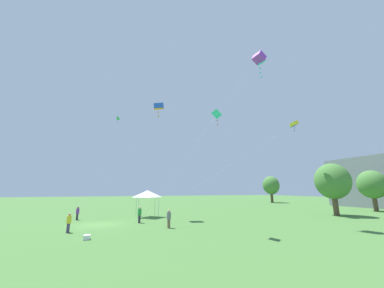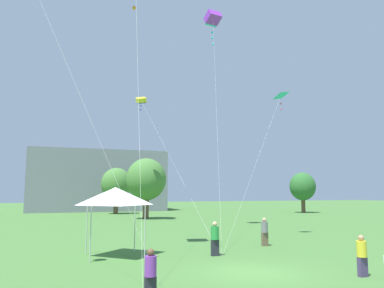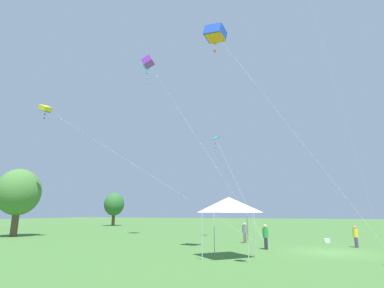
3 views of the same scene
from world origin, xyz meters
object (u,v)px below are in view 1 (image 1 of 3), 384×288
person_purple_shirt (78,213)px  kite_yellow_box_0 (294,124)px  person_green_shirt (140,214)px  person_grey_shirt (169,218)px  kite_cyan_delta_4 (217,115)px  kite_blue_box_1 (159,107)px  kite_green_diamond_3 (118,118)px  cooler_box (87,237)px  kite_purple_box_2 (259,58)px  festival_tent (148,194)px  person_yellow_shirt (69,222)px

person_purple_shirt → kite_yellow_box_0: (5.65, 29.20, 12.56)m
person_green_shirt → person_purple_shirt: size_ratio=1.12×
person_green_shirt → kite_yellow_box_0: kite_yellow_box_0 is taller
person_green_shirt → person_grey_shirt: bearing=118.3°
person_grey_shirt → kite_cyan_delta_4: (3.65, 3.45, 9.47)m
person_grey_shirt → kite_blue_box_1: bearing=146.0°
person_grey_shirt → kite_yellow_box_0: (-3.47, 20.29, 12.48)m
person_purple_shirt → kite_yellow_box_0: 32.28m
kite_green_diamond_3 → kite_blue_box_1: bearing=38.7°
cooler_box → kite_blue_box_1: bearing=147.3°
person_green_shirt → person_purple_shirt: (-4.92, -6.68, -0.10)m
kite_purple_box_2 → person_green_shirt: bearing=-112.9°
person_grey_shirt → kite_yellow_box_0: kite_yellow_box_0 is taller
person_green_shirt → kite_yellow_box_0: bearing=178.5°
person_green_shirt → person_grey_shirt: person_green_shirt is taller
kite_blue_box_1 → kite_green_diamond_3: size_ratio=1.01×
person_purple_shirt → kite_green_diamond_3: kite_green_diamond_3 is taller
person_grey_shirt → kite_yellow_box_0: 24.07m
person_green_shirt → kite_green_diamond_3: kite_green_diamond_3 is taller
kite_blue_box_1 → festival_tent: bearing=-138.1°
person_grey_shirt → person_purple_shirt: person_grey_shirt is taller
festival_tent → kite_yellow_box_0: kite_yellow_box_0 is taller
kite_purple_box_2 → kite_green_diamond_3: 23.06m
kite_cyan_delta_4 → festival_tent: bearing=-161.8°
kite_yellow_box_0 → kite_cyan_delta_4: bearing=-67.1°
kite_blue_box_1 → kite_cyan_delta_4: 13.07m
kite_green_diamond_3 → kite_cyan_delta_4: bearing=25.2°
kite_green_diamond_3 → kite_cyan_delta_4: (18.44, 8.68, -4.69)m
person_purple_shirt → kite_yellow_box_0: kite_yellow_box_0 is taller
festival_tent → person_purple_shirt: size_ratio=2.27×
person_purple_shirt → kite_purple_box_2: size_ratio=0.08×
person_yellow_shirt → kite_purple_box_2: kite_purple_box_2 is taller
cooler_box → person_grey_shirt: 7.22m
person_green_shirt → person_yellow_shirt: person_green_shirt is taller
festival_tent → person_yellow_shirt: (8.30, -7.74, -2.15)m
kite_blue_box_1 → kite_purple_box_2: kite_purple_box_2 is taller
kite_purple_box_2 → person_yellow_shirt: bearing=-96.0°
festival_tent → person_yellow_shirt: bearing=-43.0°
person_yellow_shirt → festival_tent: bearing=88.4°
person_green_shirt → person_purple_shirt: 8.30m
kite_green_diamond_3 → kite_purple_box_2: bearing=44.7°
person_yellow_shirt → person_purple_shirt: 8.39m
person_green_shirt → person_yellow_shirt: bearing=29.3°
festival_tent → person_yellow_shirt: size_ratio=2.21×
kite_yellow_box_0 → kite_green_diamond_3: bearing=-113.9°
cooler_box → kite_green_diamond_3: bearing=175.2°
person_yellow_shirt → kite_yellow_box_0: kite_yellow_box_0 is taller
cooler_box → person_green_shirt: size_ratio=0.31×
person_grey_shirt → kite_yellow_box_0: bearing=66.9°
kite_yellow_box_0 → kite_blue_box_1: 20.72m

